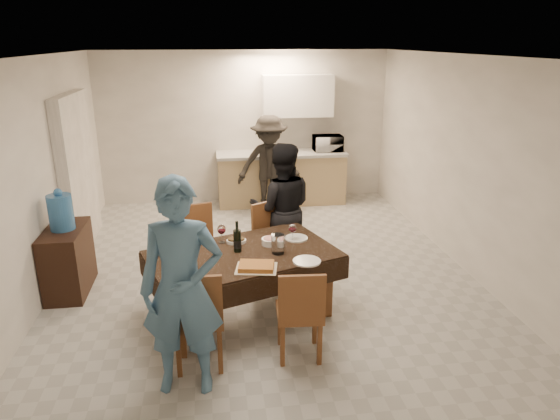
{
  "coord_description": "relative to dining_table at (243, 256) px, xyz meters",
  "views": [
    {
      "loc": [
        -0.62,
        -5.71,
        2.77
      ],
      "look_at": [
        0.15,
        -0.3,
        0.89
      ],
      "focal_mm": 32.0,
      "sensor_mm": 36.0,
      "label": 1
    }
  ],
  "objects": [
    {
      "name": "floor",
      "position": [
        0.34,
        1.07,
        -0.69
      ],
      "size": [
        5.0,
        6.0,
        0.02
      ],
      "primitive_type": "cube",
      "color": "#B8B7B3",
      "rests_on": "ground"
    },
    {
      "name": "ceiling",
      "position": [
        0.34,
        1.07,
        1.91
      ],
      "size": [
        5.0,
        6.0,
        0.02
      ],
      "primitive_type": "cube",
      "color": "white",
      "rests_on": "wall_back"
    },
    {
      "name": "wall_back",
      "position": [
        0.34,
        4.07,
        0.61
      ],
      "size": [
        5.0,
        0.02,
        2.6
      ],
      "primitive_type": "cube",
      "color": "white",
      "rests_on": "floor"
    },
    {
      "name": "wall_front",
      "position": [
        0.34,
        -1.93,
        0.61
      ],
      "size": [
        5.0,
        0.02,
        2.6
      ],
      "primitive_type": "cube",
      "color": "white",
      "rests_on": "floor"
    },
    {
      "name": "wall_left",
      "position": [
        -2.16,
        1.07,
        0.61
      ],
      "size": [
        0.02,
        6.0,
        2.6
      ],
      "primitive_type": "cube",
      "color": "white",
      "rests_on": "floor"
    },
    {
      "name": "wall_right",
      "position": [
        2.84,
        1.07,
        0.61
      ],
      "size": [
        0.02,
        6.0,
        2.6
      ],
      "primitive_type": "cube",
      "color": "white",
      "rests_on": "floor"
    },
    {
      "name": "stub_partition",
      "position": [
        -2.08,
        2.27,
        0.36
      ],
      "size": [
        0.15,
        1.4,
        2.1
      ],
      "primitive_type": "cube",
      "color": "white",
      "rests_on": "floor"
    },
    {
      "name": "kitchen_base_cabinet",
      "position": [
        0.94,
        3.75,
        -0.26
      ],
      "size": [
        2.2,
        0.6,
        0.86
      ],
      "primitive_type": "cube",
      "color": "tan",
      "rests_on": "floor"
    },
    {
      "name": "kitchen_worktop",
      "position": [
        0.94,
        3.75,
        0.2
      ],
      "size": [
        2.24,
        0.64,
        0.05
      ],
      "primitive_type": "cube",
      "color": "#ABABA7",
      "rests_on": "kitchen_base_cabinet"
    },
    {
      "name": "upper_cabinet",
      "position": [
        1.24,
        3.89,
        1.16
      ],
      "size": [
        1.2,
        0.34,
        0.7
      ],
      "primitive_type": "cube",
      "color": "white",
      "rests_on": "wall_back"
    },
    {
      "name": "dining_table",
      "position": [
        0.0,
        0.0,
        0.0
      ],
      "size": [
        2.09,
        1.62,
        0.72
      ],
      "rotation": [
        0.0,
        0.0,
        0.33
      ],
      "color": "black",
      "rests_on": "floor"
    },
    {
      "name": "chair_near_left",
      "position": [
        -0.45,
        -0.84,
        -0.1
      ],
      "size": [
        0.44,
        0.44,
        0.52
      ],
      "rotation": [
        0.0,
        0.0,
        -0.01
      ],
      "color": "brown",
      "rests_on": "floor"
    },
    {
      "name": "chair_near_right",
      "position": [
        0.45,
        -0.84,
        -0.14
      ],
      "size": [
        0.44,
        0.44,
        0.49
      ],
      "rotation": [
        0.0,
        0.0,
        -0.08
      ],
      "color": "brown",
      "rests_on": "floor"
    },
    {
      "name": "chair_far_left",
      "position": [
        -0.45,
        0.66,
        -0.1
      ],
      "size": [
        0.53,
        0.54,
        0.52
      ],
      "rotation": [
        0.0,
        0.0,
        3.41
      ],
      "color": "brown",
      "rests_on": "floor"
    },
    {
      "name": "chair_far_right",
      "position": [
        0.45,
        0.66,
        -0.1
      ],
      "size": [
        0.59,
        0.61,
        0.52
      ],
      "rotation": [
        0.0,
        0.0,
        3.64
      ],
      "color": "brown",
      "rests_on": "floor"
    },
    {
      "name": "console",
      "position": [
        -1.94,
        0.84,
        -0.3
      ],
      "size": [
        0.41,
        0.83,
        0.76
      ],
      "primitive_type": "cube",
      "color": "black",
      "rests_on": "floor"
    },
    {
      "name": "water_jug",
      "position": [
        -1.94,
        0.84,
        0.28
      ],
      "size": [
        0.26,
        0.26,
        0.4
      ],
      "primitive_type": "cylinder",
      "color": "#3C80C7",
      "rests_on": "console"
    },
    {
      "name": "wine_bottle",
      "position": [
        -0.05,
        0.05,
        0.2
      ],
      "size": [
        0.08,
        0.08,
        0.33
      ],
      "primitive_type": null,
      "color": "black",
      "rests_on": "dining_table"
    },
    {
      "name": "water_pitcher",
      "position": [
        0.35,
        -0.05,
        0.13
      ],
      "size": [
        0.13,
        0.13,
        0.2
      ],
      "primitive_type": "cylinder",
      "color": "white",
      "rests_on": "dining_table"
    },
    {
      "name": "savoury_tart",
      "position": [
        0.1,
        -0.38,
        0.06
      ],
      "size": [
        0.43,
        0.35,
        0.05
      ],
      "primitive_type": "cube",
      "rotation": [
        0.0,
        0.0,
        -0.19
      ],
      "color": "#BA7C36",
      "rests_on": "dining_table"
    },
    {
      "name": "salad_bowl",
      "position": [
        0.3,
        0.18,
        0.07
      ],
      "size": [
        0.18,
        0.18,
        0.07
      ],
      "primitive_type": "cylinder",
      "color": "white",
      "rests_on": "dining_table"
    },
    {
      "name": "mushroom_dish",
      "position": [
        -0.05,
        0.28,
        0.05
      ],
      "size": [
        0.19,
        0.19,
        0.03
      ],
      "primitive_type": "cylinder",
      "color": "white",
      "rests_on": "dining_table"
    },
    {
      "name": "wine_glass_a",
      "position": [
        -0.55,
        -0.25,
        0.12
      ],
      "size": [
        0.08,
        0.08,
        0.17
      ],
      "primitive_type": null,
      "color": "white",
      "rests_on": "dining_table"
    },
    {
      "name": "wine_glass_b",
      "position": [
        0.55,
        0.25,
        0.13
      ],
      "size": [
        0.09,
        0.09,
        0.2
      ],
      "primitive_type": null,
      "color": "white",
      "rests_on": "dining_table"
    },
    {
      "name": "wine_glass_c",
      "position": [
        -0.2,
        0.3,
        0.13
      ],
      "size": [
        0.09,
        0.09,
        0.2
      ],
      "primitive_type": null,
      "color": "white",
      "rests_on": "dining_table"
    },
    {
      "name": "plate_near_left",
      "position": [
        -0.6,
        -0.3,
        0.04
      ],
      "size": [
        0.28,
        0.28,
        0.02
      ],
      "primitive_type": "cylinder",
      "color": "white",
      "rests_on": "dining_table"
    },
    {
      "name": "plate_near_right",
      "position": [
        0.6,
        -0.3,
        0.04
      ],
      "size": [
        0.27,
        0.27,
        0.02
      ],
      "primitive_type": "cylinder",
      "color": "white",
      "rests_on": "dining_table"
    },
    {
      "name": "plate_far_left",
      "position": [
        -0.6,
        0.3,
        0.04
      ],
      "size": [
        0.28,
        0.28,
        0.02
      ],
      "primitive_type": "cylinder",
      "color": "white",
      "rests_on": "dining_table"
    },
    {
      "name": "plate_far_right",
      "position": [
        0.6,
        0.3,
        0.04
      ],
      "size": [
        0.25,
        0.25,
        0.01
      ],
      "primitive_type": "cylinder",
      "color": "white",
      "rests_on": "dining_table"
    },
    {
      "name": "microwave",
      "position": [
        1.76,
        3.75,
        0.36
      ],
      "size": [
        0.49,
        0.33,
        0.27
      ],
      "primitive_type": "imported",
      "rotation": [
        0.0,
        0.0,
        3.14
      ],
      "color": "white",
      "rests_on": "kitchen_worktop"
    },
    {
      "name": "person_near",
      "position": [
        -0.55,
        -1.05,
        0.22
      ],
      "size": [
        0.7,
        0.49,
        1.82
      ],
      "primitive_type": "imported",
      "rotation": [
        0.0,
        0.0,
        -0.09
      ],
      "color": "teal",
      "rests_on": "floor"
    },
    {
      "name": "person_far",
      "position": [
        0.55,
        1.05,
        0.13
      ],
      "size": [
        0.84,
        0.69,
        1.62
      ],
      "primitive_type": "imported",
      "rotation": [
        0.0,
        0.0,
        3.05
      ],
      "color": "black",
      "rests_on": "floor"
    },
    {
      "name": "person_kitchen",
      "position": [
        0.67,
        3.3,
        0.12
      ],
      "size": [
        1.05,
        0.6,
        1.62
      ],
      "primitive_type": "imported",
      "color": "black",
      "rests_on": "floor"
    }
  ]
}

